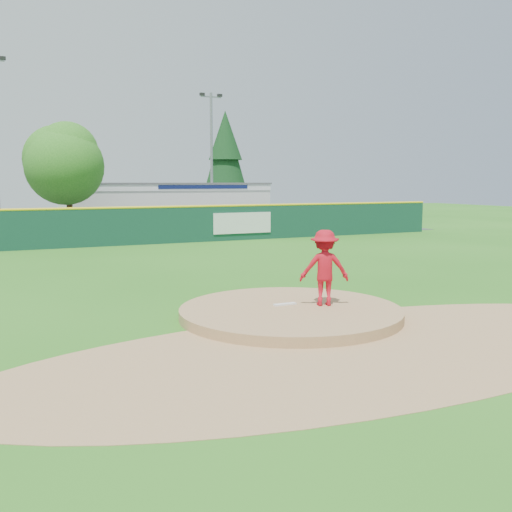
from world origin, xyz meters
name	(u,v)px	position (x,y,z in m)	size (l,w,h in m)	color
ground	(290,317)	(0.00, 0.00, 0.00)	(120.00, 120.00, 0.00)	#286B19
pitchers_mound	(290,317)	(0.00, 0.00, 0.00)	(5.50, 5.50, 0.50)	#9E774C
pitching_rubber	(285,304)	(0.00, 0.30, 0.27)	(0.60, 0.15, 0.04)	white
infield_dirt_arc	(362,349)	(0.00, -3.00, 0.01)	(15.40, 15.40, 0.01)	#9E774C
parking_lot	(98,232)	(0.00, 27.00, 0.01)	(44.00, 16.00, 0.02)	#38383A
pitcher	(324,268)	(0.90, -0.12, 1.20)	(1.23, 0.71, 1.90)	#B70F1E
van	(70,230)	(-2.53, 21.06, 0.67)	(2.16, 4.68, 1.30)	silver
pool_building_grp	(163,204)	(6.00, 31.99, 1.66)	(15.20, 8.20, 3.31)	silver
fence_banners	(102,228)	(-1.34, 17.92, 1.00)	(19.59, 0.04, 1.20)	#5A140C
outfield_fence	(127,225)	(0.00, 18.00, 1.09)	(40.00, 0.14, 2.07)	#123C2D
deciduous_tree	(68,162)	(-2.00, 25.00, 4.55)	(5.60, 5.60, 7.36)	#382314
conifer_tree	(225,158)	(13.00, 36.00, 5.54)	(4.40, 4.40, 9.50)	#382314
light_pole_right	(212,153)	(9.00, 29.00, 5.54)	(1.75, 0.25, 10.00)	gray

